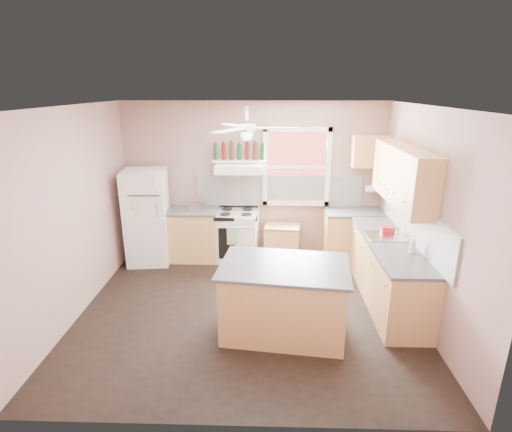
{
  "coord_description": "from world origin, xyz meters",
  "views": [
    {
      "loc": [
        0.25,
        -4.83,
        2.92
      ],
      "look_at": [
        0.1,
        0.3,
        1.25
      ],
      "focal_mm": 28.0,
      "sensor_mm": 36.0,
      "label": 1
    }
  ],
  "objects_px": {
    "refrigerator": "(147,217)",
    "toaster": "(197,205)",
    "stove": "(237,236)",
    "cart": "(282,242)",
    "island": "(284,300)"
  },
  "relations": [
    {
      "from": "refrigerator",
      "to": "toaster",
      "type": "distance_m",
      "value": 0.87
    },
    {
      "from": "refrigerator",
      "to": "stove",
      "type": "height_order",
      "value": "refrigerator"
    },
    {
      "from": "refrigerator",
      "to": "cart",
      "type": "bearing_deg",
      "value": -0.73
    },
    {
      "from": "toaster",
      "to": "stove",
      "type": "height_order",
      "value": "toaster"
    },
    {
      "from": "toaster",
      "to": "refrigerator",
      "type": "bearing_deg",
      "value": -166.63
    },
    {
      "from": "toaster",
      "to": "island",
      "type": "height_order",
      "value": "toaster"
    },
    {
      "from": "stove",
      "to": "cart",
      "type": "relative_size",
      "value": 1.43
    },
    {
      "from": "stove",
      "to": "island",
      "type": "distance_m",
      "value": 2.33
    },
    {
      "from": "cart",
      "to": "toaster",
      "type": "bearing_deg",
      "value": -170.36
    },
    {
      "from": "toaster",
      "to": "island",
      "type": "xyz_separation_m",
      "value": [
        1.4,
        -2.15,
        -0.56
      ]
    },
    {
      "from": "stove",
      "to": "cart",
      "type": "bearing_deg",
      "value": 8.76
    },
    {
      "from": "toaster",
      "to": "stove",
      "type": "bearing_deg",
      "value": 10.41
    },
    {
      "from": "stove",
      "to": "island",
      "type": "relative_size",
      "value": 0.6
    },
    {
      "from": "island",
      "to": "stove",
      "type": "bearing_deg",
      "value": 115.51
    },
    {
      "from": "refrigerator",
      "to": "stove",
      "type": "distance_m",
      "value": 1.57
    }
  ]
}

